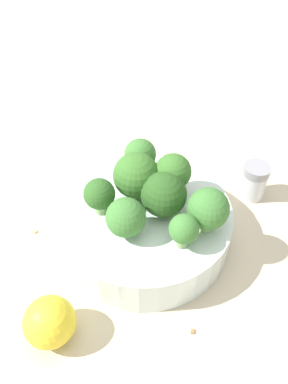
# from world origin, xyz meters

# --- Properties ---
(ground_plane) EXTENTS (3.00, 3.00, 0.00)m
(ground_plane) POSITION_xyz_m (0.00, 0.00, 0.00)
(ground_plane) COLOR beige
(bowl) EXTENTS (0.22, 0.22, 0.05)m
(bowl) POSITION_xyz_m (0.00, 0.00, 0.03)
(bowl) COLOR silver
(bowl) RESTS_ON ground_plane
(broccoli_floret_0) EXTENTS (0.04, 0.04, 0.05)m
(broccoli_floret_0) POSITION_xyz_m (0.01, -0.05, 0.08)
(broccoli_floret_0) COLOR #8EB770
(broccoli_floret_0) RESTS_ON bowl
(broccoli_floret_1) EXTENTS (0.04, 0.04, 0.05)m
(broccoli_floret_1) POSITION_xyz_m (-0.07, -0.01, 0.08)
(broccoli_floret_1) COLOR #8EB770
(broccoli_floret_1) RESTS_ON bowl
(broccoli_floret_2) EXTENTS (0.03, 0.03, 0.05)m
(broccoli_floret_2) POSITION_xyz_m (0.05, 0.05, 0.08)
(broccoli_floret_2) COLOR #7A9E5B
(broccoli_floret_2) RESTS_ON bowl
(broccoli_floret_3) EXTENTS (0.05, 0.05, 0.06)m
(broccoli_floret_3) POSITION_xyz_m (0.02, 0.07, 0.08)
(broccoli_floret_3) COLOR #8EB770
(broccoli_floret_3) RESTS_ON bowl
(broccoli_floret_4) EXTENTS (0.05, 0.05, 0.05)m
(broccoli_floret_4) POSITION_xyz_m (0.04, -0.02, 0.08)
(broccoli_floret_4) COLOR #7A9E5B
(broccoli_floret_4) RESTS_ON bowl
(broccoli_floret_5) EXTENTS (0.06, 0.06, 0.06)m
(broccoli_floret_5) POSITION_xyz_m (0.00, 0.02, 0.08)
(broccoli_floret_5) COLOR #7A9E5B
(broccoli_floret_5) RESTS_ON bowl
(broccoli_floret_6) EXTENTS (0.05, 0.05, 0.06)m
(broccoli_floret_6) POSITION_xyz_m (-0.03, 0.03, 0.09)
(broccoli_floret_6) COLOR #8EB770
(broccoli_floret_6) RESTS_ON bowl
(broccoli_floret_7) EXTENTS (0.06, 0.06, 0.06)m
(broccoli_floret_7) POSITION_xyz_m (-0.03, -0.01, 0.09)
(broccoli_floret_7) COLOR #84AD66
(broccoli_floret_7) RESTS_ON bowl
(pepper_shaker) EXTENTS (0.04, 0.04, 0.06)m
(pepper_shaker) POSITION_xyz_m (-0.09, 0.15, 0.03)
(pepper_shaker) COLOR silver
(pepper_shaker) RESTS_ON ground_plane
(lemon_wedge) EXTENTS (0.06, 0.06, 0.06)m
(lemon_wedge) POSITION_xyz_m (0.14, -0.09, 0.03)
(lemon_wedge) COLOR yellow
(lemon_wedge) RESTS_ON ground_plane
(almond_crumb_0) EXTENTS (0.01, 0.00, 0.01)m
(almond_crumb_0) POSITION_xyz_m (0.13, 0.06, 0.00)
(almond_crumb_0) COLOR olive
(almond_crumb_0) RESTS_ON ground_plane
(almond_crumb_1) EXTENTS (0.01, 0.01, 0.01)m
(almond_crumb_1) POSITION_xyz_m (0.00, -0.15, 0.00)
(almond_crumb_1) COLOR tan
(almond_crumb_1) RESTS_ON ground_plane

